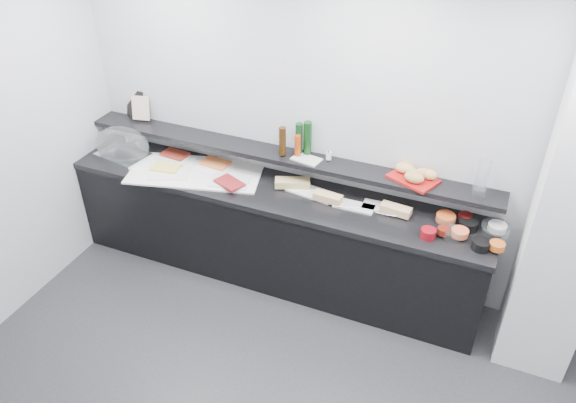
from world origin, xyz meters
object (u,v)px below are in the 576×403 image
at_px(framed_print, 135,104).
at_px(condiment_tray, 307,159).
at_px(sandwich_plate_mid, 354,206).
at_px(carafe, 482,179).
at_px(cloche_base, 123,155).
at_px(bread_tray, 413,179).

height_order(framed_print, condiment_tray, framed_print).
bearing_deg(sandwich_plate_mid, carafe, 6.96).
xyz_separation_m(framed_print, carafe, (3.09, -0.15, 0.02)).
distance_m(cloche_base, framed_print, 0.49).
distance_m(condiment_tray, bread_tray, 0.86).
relative_size(cloche_base, carafe, 1.51).
bearing_deg(framed_print, bread_tray, 11.81).
bearing_deg(condiment_tray, bread_tray, 12.61).
bearing_deg(cloche_base, framed_print, 107.68).
xyz_separation_m(framed_print, bread_tray, (2.60, -0.10, -0.12)).
bearing_deg(sandwich_plate_mid, condiment_tray, 162.15).
bearing_deg(bread_tray, framed_print, -159.26).
distance_m(bread_tray, carafe, 0.51).
height_order(sandwich_plate_mid, framed_print, framed_print).
bearing_deg(bread_tray, carafe, 17.52).
distance_m(sandwich_plate_mid, carafe, 0.98).
xyz_separation_m(sandwich_plate_mid, framed_print, (-2.20, 0.27, 0.37)).
xyz_separation_m(sandwich_plate_mid, condiment_tray, (-0.46, 0.14, 0.25)).
height_order(condiment_tray, bread_tray, bread_tray).
relative_size(framed_print, bread_tray, 0.74).
relative_size(framed_print, carafe, 0.87).
bearing_deg(sandwich_plate_mid, cloche_base, -179.58).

